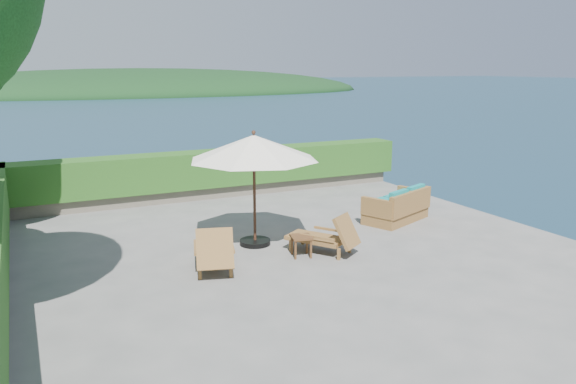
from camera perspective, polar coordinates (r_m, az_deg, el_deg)
name	(u,v)px	position (r m, az deg, el deg)	size (l,w,h in m)	color
ground	(292,254)	(11.49, 0.40, -6.28)	(12.00, 12.00, 0.00)	gray
foundation	(292,324)	(12.08, 0.38, -13.26)	(12.00, 12.00, 3.00)	#5E554A
offshore_island	(140,93)	(152.83, -14.79, 9.71)	(126.00, 57.60, 12.60)	black
planter_wall_far	(207,191)	(16.47, -8.25, 0.07)	(12.00, 0.60, 0.36)	slate
hedge_far	(206,169)	(16.34, -8.32, 2.36)	(12.40, 0.90, 1.00)	#264F16
patio_umbrella	(254,149)	(11.62, -3.49, 4.42)	(2.93, 2.93, 2.45)	black
lounge_left	(214,250)	(10.58, -7.54, -5.88)	(1.07, 1.72, 0.92)	olive
lounge_right	(326,236)	(11.46, 3.89, -4.51)	(1.32, 1.56, 0.85)	olive
side_table	(301,240)	(11.23, 1.36, -4.86)	(0.48, 0.48, 0.43)	brown
wicker_loveseat	(398,208)	(14.03, 11.09, -1.59)	(1.97, 1.51, 0.87)	olive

